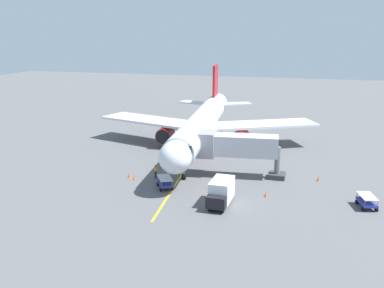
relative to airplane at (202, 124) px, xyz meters
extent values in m
plane|color=#565659|center=(-1.65, 0.35, -4.00)|extent=(220.00, 220.00, 0.00)
cube|color=yellow|center=(-0.03, 6.28, -4.00)|extent=(4.22, 39.82, 0.01)
cylinder|color=silver|center=(-0.03, 0.28, 0.10)|extent=(7.17, 34.21, 3.80)
ellipsoid|color=silver|center=(-1.84, 18.39, 0.10)|extent=(3.99, 4.34, 3.61)
cone|color=silver|center=(1.82, -18.13, 0.10)|extent=(3.70, 3.33, 3.42)
cube|color=black|center=(-1.70, 17.00, 0.65)|extent=(3.37, 1.91, 0.90)
cube|color=silver|center=(-8.14, -4.27, -0.50)|extent=(17.51, 12.53, 0.36)
cylinder|color=red|center=(-5.70, -1.29, -2.00)|extent=(2.63, 3.61, 2.30)
cylinder|color=black|center=(-5.87, 0.45, -2.00)|extent=(2.11, 0.41, 2.10)
cube|color=silver|center=(8.83, -2.57, -0.50)|extent=(17.82, 9.77, 0.36)
cylinder|color=red|center=(5.84, -0.14, -2.00)|extent=(2.63, 3.61, 2.30)
cylinder|color=black|center=(5.67, 1.60, -2.00)|extent=(2.11, 0.41, 2.10)
cube|color=red|center=(1.52, -15.14, 3.90)|extent=(0.84, 4.81, 7.20)
cube|color=silver|center=(-1.70, -15.16, 0.70)|extent=(6.82, 4.77, 0.24)
cube|color=silver|center=(4.67, -14.53, 0.70)|extent=(6.76, 3.71, 0.24)
cylinder|color=slate|center=(-1.37, 13.71, -2.27)|extent=(0.24, 0.24, 2.77)
cylinder|color=black|center=(-1.37, 13.71, -3.65)|extent=(0.52, 0.74, 0.70)
cylinder|color=slate|center=(-2.32, -2.96, -2.07)|extent=(0.24, 0.24, 2.77)
cylinder|color=black|center=(-2.32, -2.96, -3.45)|extent=(0.56, 1.14, 1.10)
cylinder|color=slate|center=(2.86, -2.45, -2.07)|extent=(0.24, 0.24, 2.77)
cylinder|color=black|center=(2.86, -2.45, -3.45)|extent=(0.56, 1.14, 1.10)
cube|color=#B7B7BC|center=(-7.59, 10.58, -0.10)|extent=(9.21, 3.48, 2.50)
cube|color=gray|center=(-3.11, 11.03, -0.10)|extent=(3.10, 3.46, 3.00)
cylinder|color=slate|center=(-12.07, 10.13, -2.05)|extent=(0.70, 0.70, 3.90)
cube|color=#333338|center=(-12.07, 10.13, -3.70)|extent=(2.00, 2.00, 0.60)
cylinder|color=#23232D|center=(2.04, 14.28, -3.56)|extent=(0.26, 0.26, 0.88)
cube|color=orange|center=(2.04, 14.28, -2.82)|extent=(0.44, 0.35, 0.60)
cube|color=silver|center=(2.04, 14.28, -2.82)|extent=(0.46, 0.37, 0.10)
sphere|color=#9E7051|center=(2.04, 14.28, -2.40)|extent=(0.22, 0.22, 0.22)
cube|color=#2D3899|center=(-21.67, 16.93, -3.44)|extent=(1.99, 2.86, 0.24)
cube|color=silver|center=(-21.67, 16.93, -2.77)|extent=(1.99, 2.86, 0.08)
cylinder|color=slate|center=(-22.56, 17.94, -3.04)|extent=(0.06, 0.06, 0.55)
cylinder|color=slate|center=(-21.35, 18.24, -3.04)|extent=(0.06, 0.06, 0.55)
cylinder|color=slate|center=(-21.98, 15.61, -3.04)|extent=(0.06, 0.06, 0.55)
cylinder|color=slate|center=(-20.77, 15.91, -3.04)|extent=(0.06, 0.06, 0.55)
cylinder|color=black|center=(-22.53, 17.69, -3.78)|extent=(0.35, 0.49, 0.44)
cylinder|color=black|center=(-21.26, 18.01, -3.78)|extent=(0.35, 0.49, 0.44)
cylinder|color=black|center=(-22.07, 15.85, -3.78)|extent=(0.35, 0.49, 0.44)
cylinder|color=black|center=(-20.80, 16.16, -3.78)|extent=(0.35, 0.49, 0.44)
cube|color=#2D3899|center=(-0.19, 17.17, -3.44)|extent=(2.50, 2.95, 0.24)
cube|color=silver|center=(-0.19, 17.17, -2.77)|extent=(2.50, 2.95, 0.08)
cylinder|color=slate|center=(-1.32, 17.91, -3.04)|extent=(0.06, 0.06, 0.55)
cylinder|color=slate|center=(-0.24, 18.52, -3.04)|extent=(0.06, 0.06, 0.55)
cylinder|color=slate|center=(-0.14, 15.82, -3.04)|extent=(0.06, 0.06, 0.55)
cylinder|color=slate|center=(0.94, 16.43, -3.04)|extent=(0.06, 0.06, 0.55)
cylinder|color=black|center=(-1.22, 17.68, -3.78)|extent=(0.43, 0.51, 0.44)
cylinder|color=black|center=(-0.09, 18.32, -3.78)|extent=(0.43, 0.51, 0.44)
cylinder|color=black|center=(-0.28, 16.03, -3.78)|extent=(0.43, 0.51, 0.44)
cylinder|color=black|center=(0.85, 16.67, -3.78)|extent=(0.43, 0.51, 0.44)
cube|color=black|center=(-7.30, 21.92, -2.98)|extent=(1.94, 1.75, 1.20)
cube|color=black|center=(-7.28, 22.62, -2.78)|extent=(1.70, 0.20, 0.70)
cube|color=silver|center=(-7.35, 19.97, -2.48)|extent=(2.09, 3.65, 2.20)
cylinder|color=black|center=(-7.94, 22.19, -3.58)|extent=(0.27, 0.85, 0.84)
cylinder|color=black|center=(-6.64, 22.15, -3.58)|extent=(0.27, 0.85, 0.84)
cylinder|color=black|center=(-8.03, 18.99, -3.58)|extent=(0.27, 0.85, 0.84)
cylinder|color=black|center=(-6.73, 18.95, -3.58)|extent=(0.27, 0.85, 0.84)
cone|color=#F2590F|center=(-11.52, 16.72, -3.73)|extent=(0.32, 0.32, 0.55)
cone|color=#F2590F|center=(-16.94, 9.81, -3.73)|extent=(0.32, 0.32, 0.55)
cone|color=#F2590F|center=(4.31, 15.50, -3.73)|extent=(0.32, 0.32, 0.55)
cone|color=#F2590F|center=(5.23, 14.91, -3.73)|extent=(0.32, 0.32, 0.55)
camera|label=1|loc=(-16.01, 61.36, 13.28)|focal=40.87mm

